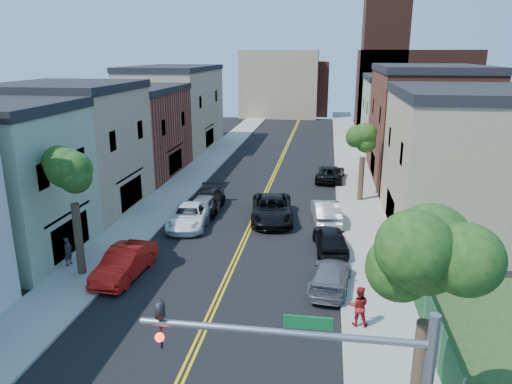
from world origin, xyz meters
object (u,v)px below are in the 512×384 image
at_px(grey_car_left, 202,207).
at_px(grey_car_right, 331,276).
at_px(dark_car_right_far, 330,173).
at_px(pedestrian_left, 68,251).
at_px(black_car_left, 206,201).
at_px(black_car_right, 331,239).
at_px(silver_car_right, 326,211).
at_px(black_suv_lane, 272,209).
at_px(white_pickup, 189,216).
at_px(red_sedan, 124,263).
at_px(pedestrian_right, 359,306).

relative_size(grey_car_left, grey_car_right, 0.99).
bearing_deg(dark_car_right_far, pedestrian_left, 60.48).
xyz_separation_m(black_car_left, black_car_right, (9.38, -6.30, -0.01)).
height_order(grey_car_left, black_car_left, same).
relative_size(grey_car_right, pedestrian_left, 2.91).
relative_size(silver_car_right, black_suv_lane, 0.79).
bearing_deg(silver_car_right, white_pickup, 6.23).
xyz_separation_m(white_pickup, grey_car_right, (9.76, -7.84, -0.07)).
relative_size(black_car_left, silver_car_right, 1.11).
height_order(silver_car_right, dark_car_right_far, silver_car_right).
bearing_deg(red_sedan, dark_car_right_far, 67.08).
distance_m(grey_car_left, grey_car_right, 13.44).
relative_size(white_pickup, grey_car_left, 1.16).
relative_size(red_sedan, silver_car_right, 1.01).
xyz_separation_m(black_car_left, pedestrian_right, (10.58, -14.78, 0.27)).
bearing_deg(pedestrian_left, white_pickup, -23.90).
relative_size(black_car_right, black_suv_lane, 0.74).
xyz_separation_m(red_sedan, silver_car_right, (10.66, 10.39, -0.00)).
xyz_separation_m(silver_car_right, pedestrian_left, (-14.26, -9.71, 0.15)).
height_order(grey_car_right, silver_car_right, silver_car_right).
bearing_deg(grey_car_left, dark_car_right_far, 54.71).
xyz_separation_m(white_pickup, silver_car_right, (9.41, 2.25, 0.06)).
relative_size(white_pickup, pedestrian_left, 3.34).
bearing_deg(red_sedan, grey_car_right, 5.14).
distance_m(grey_car_left, dark_car_right_far, 15.23).
bearing_deg(grey_car_right, pedestrian_right, 115.63).
relative_size(black_car_left, black_suv_lane, 0.87).
relative_size(white_pickup, silver_car_right, 1.10).
distance_m(grey_car_right, pedestrian_left, 14.61).
distance_m(dark_car_right_far, pedestrian_left, 25.89).
bearing_deg(black_suv_lane, red_sedan, -130.84).
distance_m(red_sedan, black_car_right, 12.17).
bearing_deg(black_car_right, grey_car_right, 82.52).
relative_size(black_car_right, pedestrian_right, 2.52).
height_order(black_car_left, pedestrian_right, pedestrian_right).
bearing_deg(black_suv_lane, black_car_left, 158.82).
xyz_separation_m(black_car_right, silver_car_right, (-0.34, 5.18, 0.02)).
relative_size(black_car_right, dark_car_right_far, 0.88).
bearing_deg(black_suv_lane, grey_car_left, 175.24).
bearing_deg(pedestrian_right, silver_car_right, -81.15).
bearing_deg(black_car_right, pedestrian_right, 90.58).
xyz_separation_m(black_car_left, dark_car_right_far, (9.38, 10.55, -0.06)).
bearing_deg(white_pickup, grey_car_right, -43.24).
bearing_deg(pedestrian_right, black_suv_lane, -65.82).
relative_size(grey_car_left, pedestrian_left, 2.88).
xyz_separation_m(red_sedan, grey_car_right, (11.00, 0.30, -0.13)).
height_order(red_sedan, white_pickup, red_sedan).
bearing_deg(pedestrian_left, grey_car_right, -82.39).
bearing_deg(silver_car_right, pedestrian_right, 89.25).
distance_m(black_car_left, black_car_right, 11.30).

